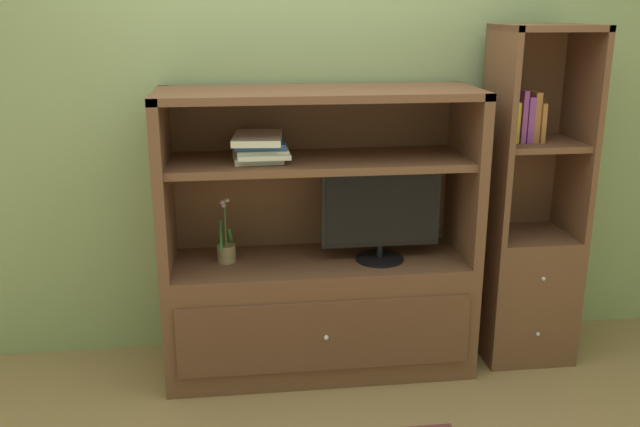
# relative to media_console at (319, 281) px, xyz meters

# --- Properties ---
(ground_plane) EXTENTS (8.00, 8.00, 0.00)m
(ground_plane) POSITION_rel_media_console_xyz_m (0.00, -0.41, -0.46)
(ground_plane) COLOR #99754C
(painted_rear_wall) EXTENTS (6.00, 0.10, 2.80)m
(painted_rear_wall) POSITION_rel_media_console_xyz_m (0.00, 0.34, 0.94)
(painted_rear_wall) COLOR #8C9E6B
(painted_rear_wall) RESTS_ON ground_plane
(media_console) EXTENTS (1.51, 0.55, 1.41)m
(media_console) POSITION_rel_media_console_xyz_m (0.00, 0.00, 0.00)
(media_console) COLOR brown
(media_console) RESTS_ON ground_plane
(tv_monitor) EXTENTS (0.58, 0.24, 0.46)m
(tv_monitor) POSITION_rel_media_console_xyz_m (0.30, -0.06, 0.36)
(tv_monitor) COLOR black
(tv_monitor) RESTS_ON media_console
(potted_plant) EXTENTS (0.09, 0.13, 0.32)m
(potted_plant) POSITION_rel_media_console_xyz_m (-0.45, 0.01, 0.18)
(potted_plant) COLOR #8C7251
(potted_plant) RESTS_ON media_console
(magazine_stack) EXTENTS (0.27, 0.35, 0.12)m
(magazine_stack) POSITION_rel_media_console_xyz_m (-0.28, -0.01, 0.69)
(magazine_stack) COLOR silver
(magazine_stack) RESTS_ON media_console
(bookshelf_tall) EXTENTS (0.45, 0.41, 1.70)m
(bookshelf_tall) POSITION_rel_media_console_xyz_m (1.08, 0.00, 0.11)
(bookshelf_tall) COLOR brown
(bookshelf_tall) RESTS_ON ground_plane
(upright_book_row) EXTENTS (0.17, 0.15, 0.25)m
(upright_book_row) POSITION_rel_media_console_xyz_m (1.00, -0.01, 0.80)
(upright_book_row) COLOR gold
(upright_book_row) RESTS_ON bookshelf_tall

